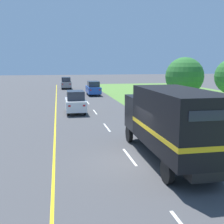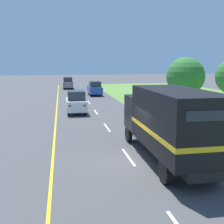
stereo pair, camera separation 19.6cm
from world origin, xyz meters
name	(u,v)px [view 1 (the left image)]	position (x,y,z in m)	size (l,w,h in m)	color
ground_plane	(133,161)	(0.00, 0.00, 0.00)	(200.00, 200.00, 0.00)	#444447
grass_shoulder	(214,105)	(13.70, 16.01, 0.00)	(20.00, 66.78, 0.01)	#568438
edge_line_yellow	(56,110)	(-3.70, 16.01, 0.00)	(0.12, 66.78, 0.01)	yellow
centre_dash_near	(129,157)	(0.00, 0.63, 0.00)	(0.12, 2.60, 0.01)	white
centre_dash_mid_a	(107,127)	(0.00, 7.23, 0.00)	(0.12, 2.60, 0.01)	white
centre_dash_mid_b	(95,112)	(0.00, 13.83, 0.00)	(0.12, 2.60, 0.01)	white
centre_dash_far	(88,103)	(0.00, 20.43, 0.00)	(0.12, 2.60, 0.01)	white
centre_dash_farthest	(83,96)	(0.00, 27.03, 0.00)	(0.12, 2.60, 0.01)	white
horse_trailer_truck	(170,121)	(1.69, -0.27, 1.95)	(2.42, 7.98, 3.48)	black
lead_car_white	(75,102)	(-1.86, 13.59, 1.04)	(1.80, 3.90, 2.10)	black
lead_car_blue_ahead	(93,88)	(1.60, 28.04, 1.02)	(1.80, 4.53, 2.04)	black
lead_car_grey_ahead	(66,83)	(-1.97, 39.35, 1.04)	(1.80, 4.37, 2.10)	black
highway_sign	(213,113)	(5.88, 3.07, 1.61)	(2.01, 0.09, 2.70)	#9E9EA3
roadside_tree_mid	(184,76)	(8.80, 13.43, 3.32)	(3.73, 3.73, 5.19)	brown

